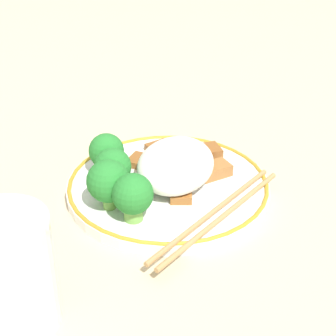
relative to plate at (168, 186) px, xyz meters
name	(u,v)px	position (x,y,z in m)	size (l,w,h in m)	color
ground_plane	(168,192)	(0.00, 0.00, -0.01)	(3.00, 3.00, 0.00)	#C6B28E
plate	(168,186)	(0.00, 0.00, 0.00)	(0.23, 0.23, 0.02)	white
rice_mound	(176,165)	(0.01, -0.01, 0.03)	(0.12, 0.09, 0.04)	white
broccoli_back_left	(106,152)	(0.01, 0.07, 0.03)	(0.04, 0.04, 0.05)	#72AD4C
broccoli_back_center	(113,167)	(-0.02, 0.06, 0.03)	(0.04, 0.04, 0.05)	#72AD4C
broccoli_back_right	(108,182)	(-0.06, 0.05, 0.04)	(0.05, 0.05, 0.06)	#72AD4C
broccoli_mid_left	(133,195)	(-0.08, 0.02, 0.03)	(0.04, 0.04, 0.05)	#72AD4C
meat_near_front	(140,161)	(0.03, 0.04, 0.01)	(0.03, 0.03, 0.01)	brown
meat_near_left	(160,148)	(0.07, 0.03, 0.01)	(0.04, 0.04, 0.01)	brown
meat_near_right	(208,152)	(0.07, -0.03, 0.01)	(0.04, 0.04, 0.01)	brown
meat_near_back	(181,195)	(-0.03, -0.02, 0.01)	(0.03, 0.03, 0.01)	#995B28
meat_on_rice_edge	(214,170)	(0.03, -0.05, 0.01)	(0.04, 0.04, 0.01)	#9E6633
chopsticks	(217,215)	(-0.05, -0.07, 0.01)	(0.20, 0.11, 0.01)	#AD8451
drinking_glass	(8,273)	(-0.22, 0.08, 0.04)	(0.08, 0.08, 0.10)	silver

